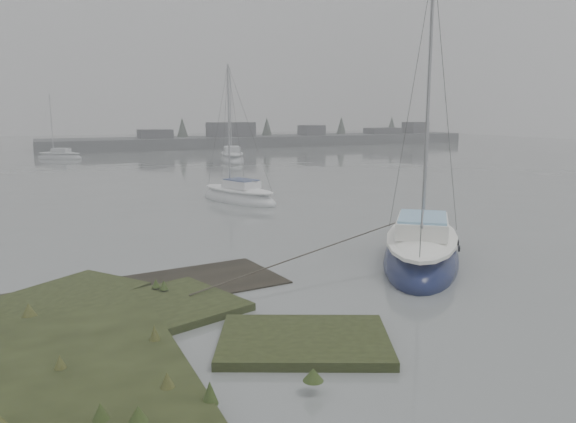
{
  "coord_description": "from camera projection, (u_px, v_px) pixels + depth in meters",
  "views": [
    {
      "loc": [
        -4.38,
        -10.33,
        4.79
      ],
      "look_at": [
        2.57,
        4.81,
        1.8
      ],
      "focal_mm": 35.0,
      "sensor_mm": 36.0,
      "label": 1
    }
  ],
  "objects": [
    {
      "name": "sailboat_white",
      "position": [
        239.0,
        197.0,
        30.1
      ],
      "size": [
        3.65,
        5.8,
        7.79
      ],
      "rotation": [
        0.0,
        0.0,
        0.36
      ],
      "color": "silver",
      "rests_on": "ground"
    },
    {
      "name": "sailboat_far_b",
      "position": [
        232.0,
        159.0,
        53.69
      ],
      "size": [
        3.83,
        7.04,
        9.46
      ],
      "rotation": [
        0.0,
        0.0,
        -0.26
      ],
      "color": "#A6ACAF",
      "rests_on": "ground"
    },
    {
      "name": "far_shoreline",
      "position": [
        276.0,
        140.0,
        78.13
      ],
      "size": [
        60.0,
        8.0,
        4.15
      ],
      "color": "#4C4F51",
      "rests_on": "ground"
    },
    {
      "name": "sailboat_far_c",
      "position": [
        60.0,
        157.0,
        56.83
      ],
      "size": [
        4.92,
        4.24,
        6.95
      ],
      "rotation": [
        0.0,
        0.0,
        0.93
      ],
      "color": "#A1A6AA",
      "rests_on": "ground"
    },
    {
      "name": "ground",
      "position": [
        102.0,
        181.0,
        38.73
      ],
      "size": [
        160.0,
        160.0,
        0.0
      ],
      "primitive_type": "plane",
      "color": "slate",
      "rests_on": "ground"
    },
    {
      "name": "sailboat_main",
      "position": [
        421.0,
        253.0,
        17.99
      ],
      "size": [
        6.32,
        7.02,
        10.07
      ],
      "rotation": [
        0.0,
        0.0,
        -0.68
      ],
      "color": "#10183E",
      "rests_on": "ground"
    }
  ]
}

